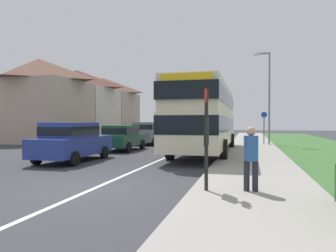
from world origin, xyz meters
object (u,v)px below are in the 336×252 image
Objects in this scene: parked_car_grey at (147,132)px; pedestrian_at_stop at (251,156)px; parked_car_blue at (72,140)px; bus_stop_sign at (206,132)px; double_decker_bus at (205,115)px; parked_car_dark_green at (122,137)px; street_lamp_mid at (268,92)px; cycle_route_sign at (264,126)px.

pedestrian_at_stop is (7.76, -15.55, 0.03)m from parked_car_grey.
parked_car_blue is 10.86m from parked_car_grey.
double_decker_bus is at bearing 97.77° from bus_stop_sign.
bus_stop_sign is (6.58, -10.38, 0.68)m from parked_car_dark_green.
pedestrian_at_stop reaches higher than parked_car_dark_green.
parked_car_blue is 1.06× the size of parked_car_grey.
double_decker_bus is at bearing -6.35° from parked_car_dark_green.
parked_car_dark_green is at bearing 122.37° from bus_stop_sign.
bus_stop_sign is 0.38× the size of street_lamp_mid.
parked_car_grey is 0.60× the size of street_lamp_mid.
double_decker_bus is at bearing 103.92° from pedestrian_at_stop.
street_lamp_mid is at bearing 3.82° from parked_car_grey.
cycle_route_sign is (2.11, 16.93, -0.11)m from bus_stop_sign.
bus_stop_sign is (-1.05, -0.17, 0.56)m from pedestrian_at_stop.
parked_car_blue is 2.61× the size of pedestrian_at_stop.
pedestrian_at_stop is 1.20m from bus_stop_sign.
cycle_route_sign is (8.68, 6.55, 0.57)m from parked_car_dark_green.
cycle_route_sign is 2.60m from street_lamp_mid.
street_lamp_mid is at bearing 85.46° from pedestrian_at_stop.
cycle_route_sign is (8.81, 1.21, 0.48)m from parked_car_grey.
street_lamp_mid is (2.33, 16.32, 2.41)m from bus_stop_sign.
parked_car_grey is at bearing 132.19° from double_decker_bus.
pedestrian_at_stop is 0.64× the size of bus_stop_sign.
double_decker_bus is at bearing -47.81° from parked_car_grey.
parked_car_blue reaches higher than pedestrian_at_stop.
pedestrian_at_stop is at bearing -94.54° from street_lamp_mid.
parked_car_grey is 1.63× the size of cycle_route_sign.
parked_car_dark_green is 5.34m from parked_car_grey.
parked_car_blue is (-5.31, -4.93, -1.19)m from double_decker_bus.
parked_car_grey is 2.47× the size of pedestrian_at_stop.
parked_car_dark_green is at bearing -146.28° from street_lamp_mid.
cycle_route_sign is at bearing 82.91° from bus_stop_sign.
parked_car_blue is 14.86m from street_lamp_mid.
pedestrian_at_stop is at bearing -76.08° from double_decker_bus.
pedestrian_at_stop is (7.63, -10.21, 0.11)m from parked_car_dark_green.
pedestrian_at_stop is (7.70, -4.69, 0.02)m from parked_car_blue.
double_decker_bus is at bearing -119.33° from street_lamp_mid.
double_decker_bus is 2.62× the size of parked_car_blue.
street_lamp_mid reaches higher than parked_car_blue.
parked_car_grey is 17.37m from pedestrian_at_stop.
parked_car_blue is 14.92m from cycle_route_sign.
bus_stop_sign reaches higher than parked_car_blue.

